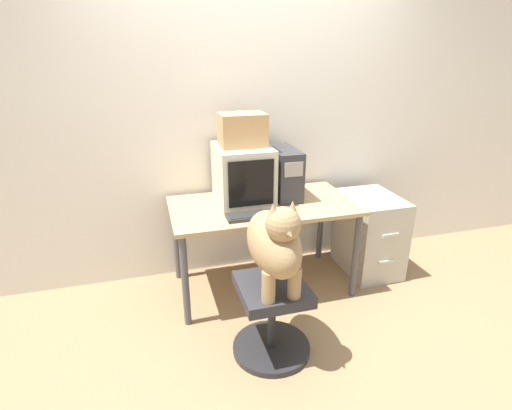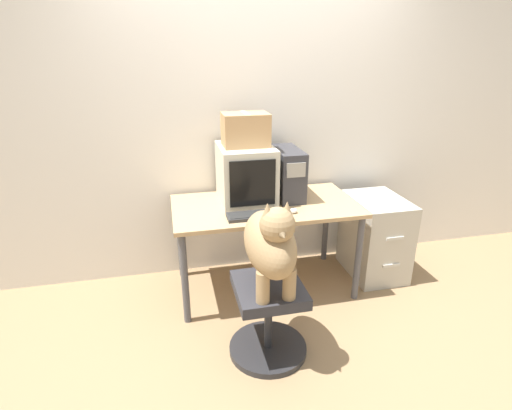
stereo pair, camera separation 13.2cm
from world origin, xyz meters
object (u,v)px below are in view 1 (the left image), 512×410
Objects in this scene: crt_monitor at (243,174)px; keyboard at (255,215)px; office_chair at (272,316)px; filing_cabinet at (369,234)px; pc_tower at (284,173)px; cardboard_box at (242,130)px; dog at (275,242)px.

crt_monitor is 1.21× the size of keyboard.
filing_cabinet is (1.13, 0.75, 0.08)m from office_chair.
pc_tower is 0.49m from cardboard_box.
crt_monitor is 0.98× the size of office_chair.
crt_monitor reaches higher than pc_tower.
crt_monitor is 1.25m from filing_cabinet.
cardboard_box is (0.00, 0.00, 0.33)m from crt_monitor.
office_chair is at bearing -113.11° from pc_tower.
office_chair is at bearing -92.52° from cardboard_box.
crt_monitor is 0.72× the size of filing_cabinet.
crt_monitor is 0.33m from pc_tower.
office_chair is 0.53m from dog.
office_chair is (-0.04, -0.52, -0.47)m from keyboard.
filing_cabinet is at bearing -5.32° from crt_monitor.
keyboard is 0.70m from office_chair.
cardboard_box reaches higher than dog.
dog reaches higher than filing_cabinet.
cardboard_box is (0.00, 0.34, 0.54)m from keyboard.
office_chair is 1.50× the size of cardboard_box.
filing_cabinet reaches higher than office_chair.
filing_cabinet is (0.76, -0.11, -0.58)m from pc_tower.
crt_monitor is at bearing 87.47° from office_chair.
pc_tower is at bearing 1.78° from crt_monitor.
crt_monitor reaches higher than filing_cabinet.
pc_tower is 0.63× the size of filing_cabinet.
cardboard_box is (0.04, 0.86, 1.01)m from office_chair.
keyboard reaches higher than office_chair.
keyboard is 0.55m from dog.
crt_monitor is at bearing -90.00° from cardboard_box.
crt_monitor reaches higher than dog.
keyboard is 1.19m from filing_cabinet.
keyboard is at bearing -90.29° from crt_monitor.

